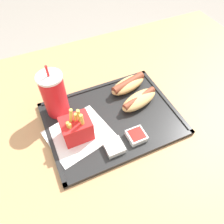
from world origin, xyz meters
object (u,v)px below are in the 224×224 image
Objects in this scene: fries_carton at (77,128)px; sauce_cup_mayo at (114,147)px; soda_cup at (54,95)px; hot_dog_far at (128,84)px; sauce_cup_ketchup at (137,136)px; hot_dog_near at (139,99)px.

sauce_cup_mayo is (0.08, -0.08, -0.03)m from fries_carton.
soda_cup reaches higher than fries_carton.
hot_dog_far is 0.21m from sauce_cup_ketchup.
hot_dog_far is (0.25, -0.00, -0.05)m from soda_cup.
hot_dog_near is at bearing 40.35° from sauce_cup_mayo.
hot_dog_near is 1.22× the size of fries_carton.
fries_carton is 0.12m from sauce_cup_mayo.
soda_cup is 0.24m from sauce_cup_mayo.
soda_cup is at bearing 179.53° from hot_dog_far.
hot_dog_far reaches higher than sauce_cup_ketchup.
fries_carton reaches higher than sauce_cup_mayo.
sauce_cup_mayo is at bearing -174.71° from sauce_cup_ketchup.
soda_cup reaches higher than hot_dog_far.
hot_dog_far is at bearing 27.33° from fries_carton.
hot_dog_far reaches higher than sauce_cup_mayo.
fries_carton is at bearing -169.83° from hot_dog_near.
soda_cup is 0.26m from hot_dog_far.
hot_dog_near reaches higher than sauce_cup_ketchup.
sauce_cup_mayo and sauce_cup_ketchup have the same top height.
hot_dog_far is 1.21× the size of fries_carton.
sauce_cup_mayo is (0.11, -0.20, -0.07)m from soda_cup.
soda_cup is 0.13m from fries_carton.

